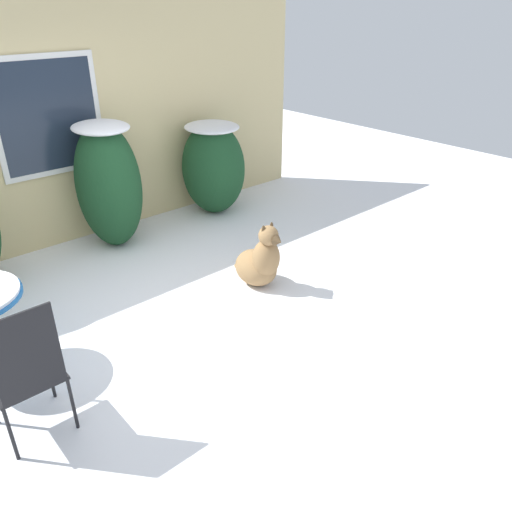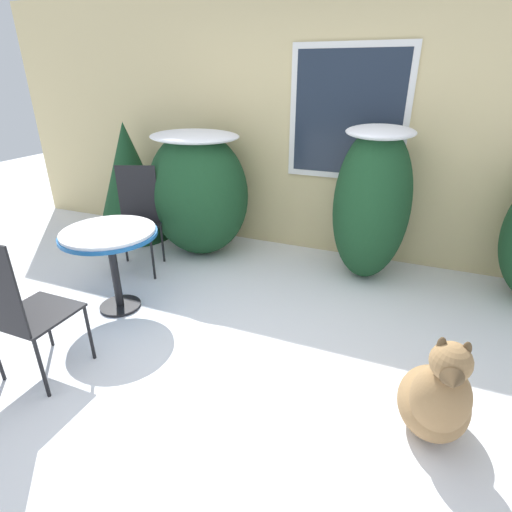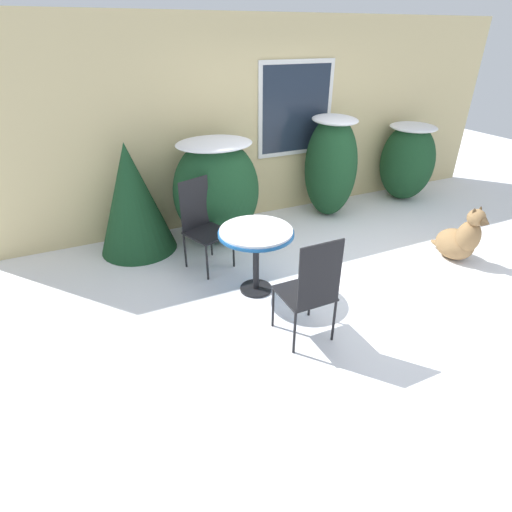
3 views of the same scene
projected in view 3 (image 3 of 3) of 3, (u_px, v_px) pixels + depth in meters
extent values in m
plane|color=white|center=(355.00, 276.00, 4.66)|extent=(16.00, 16.00, 0.00)
cube|color=#D1BC84|center=(272.00, 122.00, 5.73)|extent=(8.00, 0.06, 2.72)
cube|color=silver|center=(296.00, 109.00, 5.75)|extent=(1.20, 0.04, 1.30)
cube|color=#1E2838|center=(296.00, 109.00, 5.74)|extent=(1.08, 0.01, 1.18)
ellipsoid|color=#194223|center=(217.00, 192.00, 5.18)|extent=(1.13, 0.95, 1.36)
ellipsoid|color=white|center=(214.00, 144.00, 4.88)|extent=(0.96, 0.81, 0.12)
ellipsoid|color=#194223|center=(330.00, 167.00, 5.92)|extent=(0.72, 0.86, 1.48)
ellipsoid|color=white|center=(335.00, 120.00, 5.59)|extent=(0.61, 0.73, 0.12)
ellipsoid|color=#194223|center=(407.00, 162.00, 6.58)|extent=(0.83, 0.89, 1.24)
ellipsoid|color=white|center=(414.00, 127.00, 6.30)|extent=(0.71, 0.75, 0.12)
cone|color=#194223|center=(132.00, 199.00, 4.92)|extent=(0.96, 0.96, 1.39)
cylinder|color=black|center=(256.00, 288.00, 4.42)|extent=(0.35, 0.35, 0.03)
cylinder|color=black|center=(256.00, 262.00, 4.25)|extent=(0.07, 0.07, 0.65)
cylinder|color=#195699|center=(256.00, 233.00, 4.09)|extent=(0.79, 0.79, 0.03)
cylinder|color=white|center=(256.00, 231.00, 4.07)|extent=(0.75, 0.75, 0.03)
cube|color=black|center=(208.00, 233.00, 4.64)|extent=(0.57, 0.57, 0.02)
cube|color=black|center=(195.00, 204.00, 4.62)|extent=(0.39, 0.16, 0.60)
cylinder|color=black|center=(207.00, 263.00, 4.50)|extent=(0.02, 0.02, 0.44)
cylinder|color=black|center=(234.00, 250.00, 4.75)|extent=(0.02, 0.02, 0.44)
cylinder|color=black|center=(185.00, 251.00, 4.75)|extent=(0.02, 0.02, 0.44)
cylinder|color=black|center=(211.00, 240.00, 5.00)|extent=(0.02, 0.02, 0.44)
cube|color=black|center=(304.00, 293.00, 3.57)|extent=(0.44, 0.44, 0.02)
cube|color=black|center=(320.00, 276.00, 3.25)|extent=(0.41, 0.02, 0.60)
cylinder|color=black|center=(310.00, 297.00, 3.92)|extent=(0.02, 0.02, 0.44)
cylinder|color=black|center=(273.00, 307.00, 3.77)|extent=(0.02, 0.02, 0.44)
cylinder|color=black|center=(334.00, 321.00, 3.60)|extent=(0.02, 0.02, 0.44)
cylinder|color=black|center=(295.00, 333.00, 3.45)|extent=(0.02, 0.02, 0.44)
ellipsoid|color=#937047|center=(455.00, 244.00, 4.97)|extent=(0.41, 0.50, 0.37)
ellipsoid|color=#937047|center=(468.00, 237.00, 4.78)|extent=(0.32, 0.28, 0.41)
sphere|color=#937047|center=(476.00, 218.00, 4.63)|extent=(0.20, 0.20, 0.20)
cone|color=brown|center=(487.00, 223.00, 4.53)|extent=(0.12, 0.08, 0.11)
ellipsoid|color=brown|center=(474.00, 212.00, 4.58)|extent=(0.05, 0.03, 0.09)
ellipsoid|color=brown|center=(480.00, 210.00, 4.62)|extent=(0.05, 0.03, 0.09)
ellipsoid|color=#937047|center=(438.00, 244.00, 5.20)|extent=(0.09, 0.23, 0.07)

